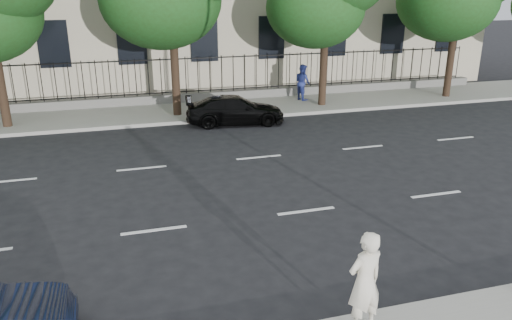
# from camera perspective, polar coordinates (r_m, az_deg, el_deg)

# --- Properties ---
(ground) EXTENTS (120.00, 120.00, 0.00)m
(ground) POSITION_cam_1_polar(r_m,az_deg,el_deg) (11.42, 10.40, -10.96)
(ground) COLOR black
(ground) RESTS_ON ground
(far_sidewalk) EXTENTS (60.00, 4.00, 0.15)m
(far_sidewalk) POSITION_cam_1_polar(r_m,az_deg,el_deg) (23.87, -4.42, 5.84)
(far_sidewalk) COLOR gray
(far_sidewalk) RESTS_ON ground
(lane_markings) EXTENTS (49.60, 4.62, 0.01)m
(lane_markings) POSITION_cam_1_polar(r_m,az_deg,el_deg) (15.36, 2.68, -2.35)
(lane_markings) COLOR silver
(lane_markings) RESTS_ON ground
(iron_fence) EXTENTS (30.00, 0.50, 2.20)m
(iron_fence) POSITION_cam_1_polar(r_m,az_deg,el_deg) (25.38, -5.25, 7.97)
(iron_fence) COLOR slate
(iron_fence) RESTS_ON far_sidewalk
(black_sedan) EXTENTS (4.36, 2.21, 1.21)m
(black_sedan) POSITION_cam_1_polar(r_m,az_deg,el_deg) (21.43, -2.41, 5.74)
(black_sedan) COLOR black
(black_sedan) RESTS_ON ground
(woman_near) EXTENTS (0.75, 0.57, 1.85)m
(woman_near) POSITION_cam_1_polar(r_m,az_deg,el_deg) (8.69, 12.32, -13.46)
(woman_near) COLOR white
(woman_near) RESTS_ON near_sidewalk
(pedestrian_far) EXTENTS (0.87, 1.00, 1.78)m
(pedestrian_far) POSITION_cam_1_polar(r_m,az_deg,el_deg) (25.32, 5.35, 8.84)
(pedestrian_far) COLOR navy
(pedestrian_far) RESTS_ON far_sidewalk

